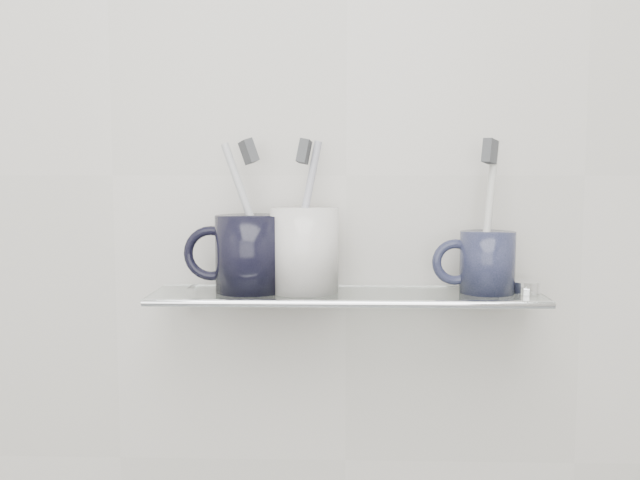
{
  "coord_description": "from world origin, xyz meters",
  "views": [
    {
      "loc": [
        -0.01,
        0.13,
        1.26
      ],
      "look_at": [
        -0.03,
        1.04,
        1.17
      ],
      "focal_mm": 40.0,
      "sensor_mm": 36.0,
      "label": 1
    }
  ],
  "objects_px": {
    "mug_center": "(304,250)",
    "mug_right": "(487,262)",
    "mug_left": "(250,254)",
    "shelf_glass": "(346,296)"
  },
  "relations": [
    {
      "from": "mug_left",
      "to": "mug_right",
      "type": "height_order",
      "value": "mug_left"
    },
    {
      "from": "shelf_glass",
      "to": "mug_left",
      "type": "relative_size",
      "value": 5.04
    },
    {
      "from": "mug_center",
      "to": "mug_right",
      "type": "relative_size",
      "value": 1.38
    },
    {
      "from": "shelf_glass",
      "to": "mug_right",
      "type": "xyz_separation_m",
      "value": [
        0.18,
        0.0,
        0.04
      ]
    },
    {
      "from": "shelf_glass",
      "to": "mug_right",
      "type": "height_order",
      "value": "mug_right"
    },
    {
      "from": "mug_center",
      "to": "mug_right",
      "type": "distance_m",
      "value": 0.24
    },
    {
      "from": "mug_center",
      "to": "mug_right",
      "type": "bearing_deg",
      "value": 0.77
    },
    {
      "from": "mug_right",
      "to": "mug_center",
      "type": "bearing_deg",
      "value": 174.43
    },
    {
      "from": "mug_right",
      "to": "shelf_glass",
      "type": "bearing_deg",
      "value": 176.01
    },
    {
      "from": "shelf_glass",
      "to": "mug_left",
      "type": "xyz_separation_m",
      "value": [
        -0.13,
        0.0,
        0.05
      ]
    }
  ]
}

